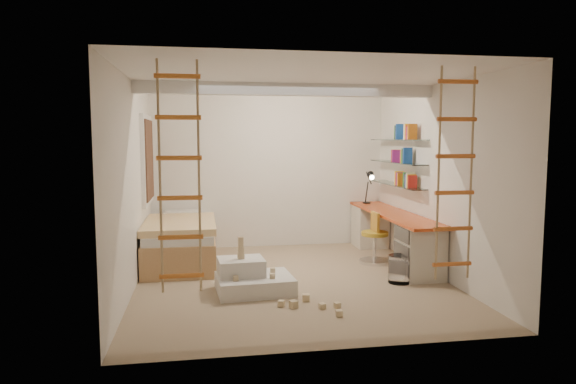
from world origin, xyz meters
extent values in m
plane|color=#978061|center=(0.00, 0.00, 0.00)|extent=(4.50, 4.50, 0.00)
cube|color=white|center=(0.00, 0.30, 2.52)|extent=(4.00, 0.18, 0.16)
cube|color=white|center=(-1.97, 1.50, 1.55)|extent=(0.06, 1.15, 1.35)
cube|color=#4C2D1E|center=(-1.93, 1.50, 1.55)|extent=(0.02, 1.00, 1.20)
cylinder|color=white|center=(1.37, -0.32, 0.18)|extent=(0.29, 0.29, 0.36)
cube|color=#CC4718|center=(1.72, 0.83, 0.73)|extent=(0.55, 2.80, 0.04)
cube|color=beige|center=(1.72, 1.93, 0.35)|extent=(0.52, 0.55, 0.71)
cube|color=beige|center=(1.72, -0.17, 0.35)|extent=(0.52, 0.55, 0.71)
cube|color=#4C4742|center=(1.45, -0.17, 0.61)|extent=(0.02, 0.50, 0.18)
cube|color=#4C4742|center=(1.45, -0.17, 0.39)|extent=(0.02, 0.50, 0.18)
cube|color=#4C4742|center=(1.45, -0.17, 0.17)|extent=(0.02, 0.50, 0.18)
cube|color=white|center=(1.87, 1.13, 1.15)|extent=(0.25, 1.80, 0.01)
cube|color=white|center=(1.87, 1.13, 1.50)|extent=(0.25, 1.80, 0.01)
cube|color=white|center=(1.87, 1.13, 1.85)|extent=(0.25, 1.80, 0.01)
cube|color=#AD7F51|center=(-1.48, 1.23, 0.23)|extent=(1.00, 2.00, 0.45)
cube|color=white|center=(-1.48, 1.23, 0.51)|extent=(0.95, 1.95, 0.12)
cube|color=gold|center=(-1.48, 1.08, 0.62)|extent=(1.02, 1.60, 0.10)
cube|color=white|center=(-1.48, 2.03, 0.63)|extent=(0.55, 0.35, 0.12)
cylinder|color=black|center=(1.67, 1.98, 0.76)|extent=(0.14, 0.14, 0.02)
cylinder|color=black|center=(1.67, 1.98, 0.95)|extent=(0.02, 0.15, 0.36)
cylinder|color=black|center=(1.67, 1.88, 1.20)|extent=(0.02, 0.27, 0.20)
cone|color=black|center=(1.67, 1.76, 1.25)|extent=(0.12, 0.14, 0.15)
cylinder|color=#FFEABF|center=(1.67, 1.72, 1.22)|extent=(0.08, 0.04, 0.08)
cylinder|color=#B08F22|center=(1.40, 0.75, 0.45)|extent=(0.41, 0.41, 0.06)
cube|color=#B17A22|center=(1.40, 0.75, 0.63)|extent=(0.04, 0.31, 0.29)
cylinder|color=silver|center=(1.40, 0.75, 0.25)|extent=(0.05, 0.05, 0.40)
cylinder|color=silver|center=(1.40, 0.75, 0.02)|extent=(0.46, 0.46, 0.05)
cube|color=silver|center=(-0.54, -0.42, 0.10)|extent=(0.96, 0.77, 0.20)
cube|color=silver|center=(-0.69, -0.33, 0.30)|extent=(0.59, 0.49, 0.20)
cube|color=#CCB284|center=(-0.69, -0.33, 0.44)|extent=(0.09, 0.09, 0.08)
cube|color=#CCB284|center=(-0.69, -0.33, 0.52)|extent=(0.07, 0.07, 0.07)
cube|color=#CCB284|center=(-0.69, -0.33, 0.61)|extent=(0.06, 0.06, 0.12)
cube|color=#CCB284|center=(-0.34, -0.56, 0.23)|extent=(0.06, 0.06, 0.06)
cube|color=#CCB284|center=(-0.30, -0.30, 0.23)|extent=(0.06, 0.06, 0.06)
cube|color=#CCB284|center=(-0.78, -0.59, 0.23)|extent=(0.06, 0.06, 0.06)
cube|color=#CCB284|center=(0.14, -1.17, 0.04)|extent=(0.07, 0.07, 0.07)
cube|color=#CCB284|center=(0.31, -1.16, 0.04)|extent=(0.07, 0.07, 0.07)
cube|color=#CCB284|center=(0.02, -0.86, 0.04)|extent=(0.07, 0.07, 0.07)
cube|color=#CCB284|center=(-0.17, -1.07, 0.04)|extent=(0.07, 0.07, 0.07)
cube|color=#CCB284|center=(0.26, -1.43, 0.04)|extent=(0.07, 0.07, 0.07)
cube|color=#CCB284|center=(-0.29, -1.00, 0.04)|extent=(0.07, 0.07, 0.07)
cube|color=red|center=(1.87, 1.13, 1.27)|extent=(0.14, 0.70, 0.22)
cube|color=yellow|center=(1.87, 1.13, 1.62)|extent=(0.14, 0.46, 0.22)
cube|color=white|center=(1.87, 1.13, 1.97)|extent=(0.14, 0.58, 0.22)
camera|label=1|loc=(-1.15, -6.52, 1.88)|focal=32.00mm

